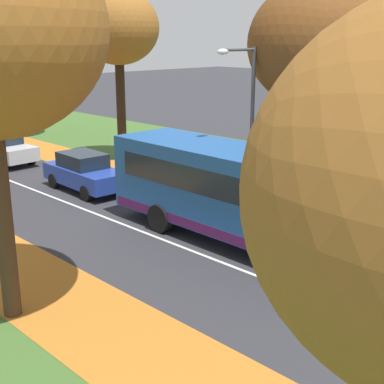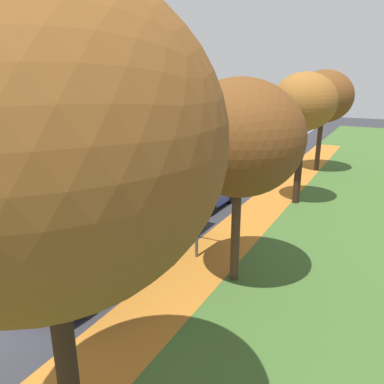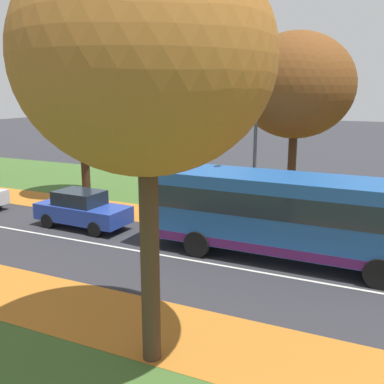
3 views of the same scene
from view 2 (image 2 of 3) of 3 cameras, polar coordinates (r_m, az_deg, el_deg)
grass_verge_left at (r=33.78m, az=-10.67°, el=2.68°), size 12.00×90.00×0.01m
leaf_litter_left at (r=26.52m, az=-10.96°, el=-1.37°), size 2.80×60.00×0.00m
grass_verge_right at (r=26.77m, az=21.85°, el=-2.17°), size 12.00×90.00×0.01m
leaf_litter_right at (r=22.16m, az=7.97°, el=-4.99°), size 2.80×60.00×0.00m
road_centre_line at (r=29.05m, az=3.66°, el=0.56°), size 0.12×80.00×0.01m
tree_left_near at (r=22.11m, az=-23.70°, el=10.94°), size 5.09×5.09×8.77m
tree_left_mid at (r=30.08m, az=-7.41°, el=11.89°), size 5.52×5.52×8.09m
tree_left_far at (r=37.70m, az=0.68°, el=12.32°), size 4.02×4.02×6.92m
tree_right_nearest at (r=6.82m, az=-22.22°, el=6.98°), size 6.36×6.36×10.16m
tree_right_near at (r=14.59m, az=7.18°, el=8.08°), size 5.04×5.04×8.33m
tree_right_mid at (r=25.50m, az=16.71°, el=12.88°), size 4.10×4.10×8.63m
tree_right_far at (r=35.61m, az=19.41°, el=13.51°), size 5.04×5.04×8.89m
streetlamp_right at (r=17.08m, az=-0.24°, el=1.63°), size 1.89×0.28×6.00m
bus at (r=17.29m, az=-9.51°, el=-5.57°), size 2.76×10.43×2.98m
car_blue_lead at (r=24.79m, az=3.07°, el=-0.44°), size 1.92×4.27×1.62m
car_silver_following at (r=31.38m, az=8.77°, el=3.18°), size 1.91×4.26×1.62m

